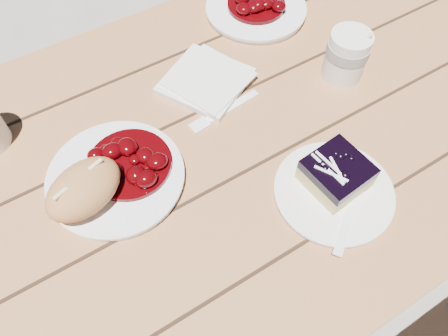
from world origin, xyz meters
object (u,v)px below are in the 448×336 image
coffee_cup (346,56)px  second_plate (256,10)px  picnic_table (255,167)px  blueberry_cake (336,174)px  bread_roll (84,189)px  main_plate (116,178)px  dessert_plate (334,192)px

coffee_cup → second_plate: 0.26m
picnic_table → blueberry_cake: bearing=-82.2°
bread_roll → main_plate: bearing=20.0°
bread_roll → coffee_cup: (0.55, 0.01, -0.00)m
dessert_plate → second_plate: second_plate is taller
bread_roll → dessert_plate: 0.41m
coffee_cup → second_plate: (-0.04, 0.25, -0.04)m
coffee_cup → picnic_table: bearing=-176.3°
main_plate → blueberry_cake: size_ratio=2.27×
picnic_table → coffee_cup: bearing=3.7°
blueberry_cake → coffee_cup: coffee_cup is taller
picnic_table → dessert_plate: 0.26m
picnic_table → bread_roll: (-0.34, 0.00, 0.21)m
picnic_table → second_plate: second_plate is taller
main_plate → picnic_table: bearing=-4.4°
picnic_table → main_plate: (-0.28, 0.02, 0.17)m
blueberry_cake → second_plate: (0.14, 0.45, -0.03)m
blueberry_cake → main_plate: bearing=141.8°
main_plate → dessert_plate: (0.30, -0.22, -0.00)m
dessert_plate → blueberry_cake: size_ratio=1.94×
bread_roll → coffee_cup: bearing=1.2°
bread_roll → second_plate: (0.51, 0.26, -0.04)m
picnic_table → blueberry_cake: 0.27m
picnic_table → main_plate: bearing=175.6°
bread_roll → dessert_plate: (0.35, -0.20, -0.05)m
main_plate → dessert_plate: size_ratio=1.17×
dessert_plate → blueberry_cake: blueberry_cake is taller
dessert_plate → coffee_cup: (0.19, 0.21, 0.04)m
dessert_plate → second_plate: (0.15, 0.46, 0.00)m
blueberry_cake → second_plate: bearing=67.0°
picnic_table → dessert_plate: size_ratio=10.24×
bread_roll → dessert_plate: bread_roll is taller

